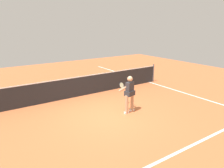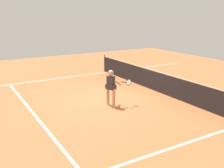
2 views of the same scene
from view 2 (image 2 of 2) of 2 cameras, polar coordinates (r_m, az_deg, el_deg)
The scene contains 8 objects.
ground_plane at distance 12.11m, azimuth -1.15°, elevation -3.30°, with size 26.00×26.00×0.00m, color #C66638.
service_line_marking at distance 10.96m, azimuth -16.65°, elevation -5.97°, with size 9.76×0.10×0.01m, color white.
sideline_left_marking at distance 16.37m, azimuth -9.57°, elevation 1.46°, with size 0.10×18.00×0.01m, color white.
sideline_right_marking at distance 8.53m, azimuth 15.55°, elevation -12.20°, with size 0.10×18.00×0.01m, color white.
court_net at distance 13.47m, azimuth 9.13°, elevation 0.75°, with size 10.44×0.08×1.11m.
tennis_player at distance 11.05m, azimuth -0.11°, elevation -0.52°, with size 0.68×1.05×1.55m.
tennis_ball_mid at distance 13.82m, azimuth -17.96°, elevation -1.55°, with size 0.07×0.07×0.07m, color #D1E533.
tennis_ball_far at distance 16.85m, azimuth -5.81°, elevation 2.09°, with size 0.07×0.07×0.07m, color #D1E533.
Camera 2 is at (10.01, -5.61, 3.86)m, focal length 42.50 mm.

